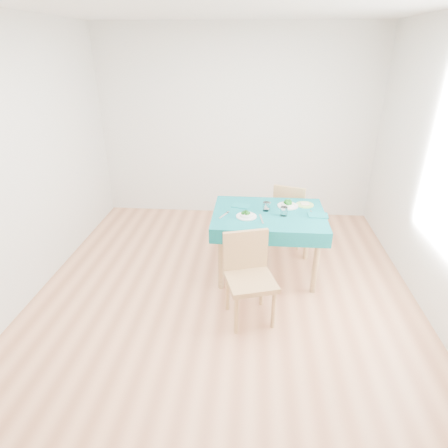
# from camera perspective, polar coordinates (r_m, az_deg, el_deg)

# --- Properties ---
(room_shell) EXTENTS (4.02, 4.52, 2.73)m
(room_shell) POSITION_cam_1_polar(r_m,az_deg,el_deg) (3.40, 0.00, 7.59)
(room_shell) COLOR #AA6A47
(room_shell) RESTS_ON ground
(table) EXTENTS (1.20, 0.91, 0.76)m
(table) POSITION_cam_1_polar(r_m,az_deg,el_deg) (4.25, 6.60, -2.97)
(table) COLOR #085459
(table) RESTS_ON ground
(chair_near) EXTENTS (0.55, 0.58, 1.08)m
(chair_near) POSITION_cam_1_polar(r_m,az_deg,el_deg) (3.45, 4.11, -7.07)
(chair_near) COLOR #9D774A
(chair_near) RESTS_ON ground
(chair_far) EXTENTS (0.51, 0.53, 0.98)m
(chair_far) POSITION_cam_1_polar(r_m,az_deg,el_deg) (4.91, 10.16, 2.30)
(chair_far) COLOR #9D774A
(chair_far) RESTS_ON ground
(bowl_near) EXTENTS (0.22, 0.22, 0.07)m
(bowl_near) POSITION_cam_1_polar(r_m,az_deg,el_deg) (3.95, 3.45, 1.53)
(bowl_near) COLOR white
(bowl_near) RESTS_ON table
(bowl_far) EXTENTS (0.23, 0.23, 0.07)m
(bowl_far) POSITION_cam_1_polar(r_m,az_deg,el_deg) (4.27, 9.72, 3.11)
(bowl_far) COLOR white
(bowl_far) RESTS_ON table
(fork_near) EXTENTS (0.10, 0.18, 0.00)m
(fork_near) POSITION_cam_1_polar(r_m,az_deg,el_deg) (3.99, -0.04, 1.34)
(fork_near) COLOR silver
(fork_near) RESTS_ON table
(knife_near) EXTENTS (0.05, 0.23, 0.00)m
(knife_near) POSITION_cam_1_polar(r_m,az_deg,el_deg) (3.92, 5.73, 0.77)
(knife_near) COLOR silver
(knife_near) RESTS_ON table
(fork_far) EXTENTS (0.08, 0.19, 0.00)m
(fork_far) POSITION_cam_1_polar(r_m,az_deg,el_deg) (4.26, 6.64, 2.80)
(fork_far) COLOR silver
(fork_far) RESTS_ON table
(knife_far) EXTENTS (0.07, 0.18, 0.00)m
(knife_far) POSITION_cam_1_polar(r_m,az_deg,el_deg) (4.13, 13.54, 1.49)
(knife_far) COLOR silver
(knife_far) RESTS_ON table
(napkin_near) EXTENTS (0.22, 0.18, 0.01)m
(napkin_near) POSITION_cam_1_polar(r_m,az_deg,el_deg) (4.22, 2.57, 2.78)
(napkin_near) COLOR #0B5E63
(napkin_near) RESTS_ON table
(napkin_far) EXTENTS (0.21, 0.15, 0.01)m
(napkin_far) POSITION_cam_1_polar(r_m,az_deg,el_deg) (4.10, 14.14, 1.29)
(napkin_far) COLOR #0B5E63
(napkin_far) RESTS_ON table
(tumbler_center) EXTENTS (0.08, 0.08, 0.10)m
(tumbler_center) POSITION_cam_1_polar(r_m,az_deg,el_deg) (4.12, 6.47, 2.69)
(tumbler_center) COLOR white
(tumbler_center) RESTS_ON table
(tumbler_side) EXTENTS (0.08, 0.08, 0.10)m
(tumbler_side) POSITION_cam_1_polar(r_m,az_deg,el_deg) (4.02, 9.10, 1.91)
(tumbler_side) COLOR white
(tumbler_side) RESTS_ON table
(side_plate) EXTENTS (0.20, 0.20, 0.01)m
(side_plate) POSITION_cam_1_polar(r_m,az_deg,el_deg) (4.35, 12.21, 2.89)
(side_plate) COLOR #9CCE64
(side_plate) RESTS_ON table
(bread_slice) EXTENTS (0.09, 0.09, 0.01)m
(bread_slice) POSITION_cam_1_polar(r_m,az_deg,el_deg) (4.35, 12.23, 3.03)
(bread_slice) COLOR beige
(bread_slice) RESTS_ON side_plate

